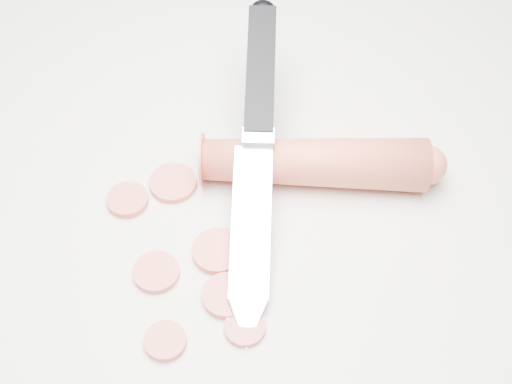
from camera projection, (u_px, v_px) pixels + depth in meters
The scene contains 10 objects.
ground at pixel (237, 231), 0.56m from camera, with size 2.40×2.40×0.00m, color silver.
carrot at pixel (314, 162), 0.57m from camera, with size 0.04×0.04×0.18m, color #E04F38.
carrot_slice_0 at pixel (128, 200), 0.57m from camera, with size 0.03×0.03×0.01m, color #D55546.
carrot_slice_1 at pixel (218, 251), 0.54m from camera, with size 0.04×0.04×0.01m, color #D55546.
carrot_slice_2 at pixel (227, 296), 0.52m from camera, with size 0.04×0.04×0.01m, color #D55546.
carrot_slice_3 at pixel (156, 272), 0.53m from camera, with size 0.03×0.03×0.01m, color #D55546.
carrot_slice_4 at pixel (245, 327), 0.51m from camera, with size 0.03×0.03×0.01m, color #D55546.
carrot_slice_5 at pixel (173, 183), 0.58m from camera, with size 0.04×0.04×0.01m, color #D55546.
carrot_slice_6 at pixel (165, 341), 0.50m from camera, with size 0.03×0.03×0.01m, color #D55546.
kitchen_knife at pixel (258, 155), 0.55m from camera, with size 0.19×0.25×0.09m, color #B6B8BD, non-canonical shape.
Camera 1 is at (0.20, -0.23, 0.47)m, focal length 50.00 mm.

